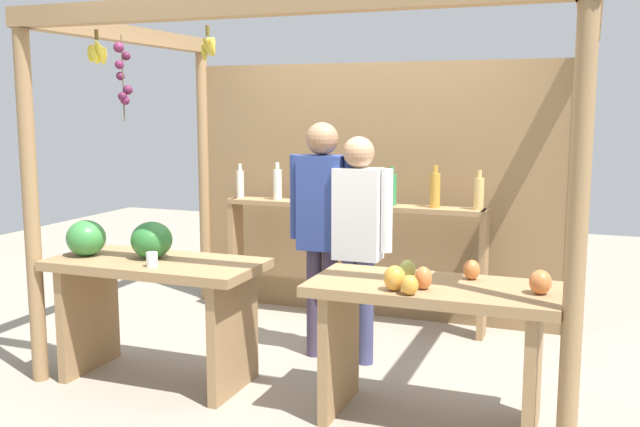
% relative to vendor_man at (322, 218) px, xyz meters
% --- Properties ---
extents(ground_plane, '(12.00, 12.00, 0.00)m').
position_rel_vendor_man_xyz_m(ground_plane, '(0.06, 0.02, -1.01)').
color(ground_plane, gray).
rests_on(ground_plane, ground).
extents(market_stall, '(3.39, 2.29, 2.37)m').
position_rel_vendor_man_xyz_m(market_stall, '(0.05, 0.53, 0.38)').
color(market_stall, '#99754C').
rests_on(market_stall, ground).
extents(fruit_counter_left, '(1.37, 0.64, 1.04)m').
position_rel_vendor_man_xyz_m(fruit_counter_left, '(-0.90, -0.80, -0.35)').
color(fruit_counter_left, '#99754C').
rests_on(fruit_counter_left, ground).
extents(fruit_counter_right, '(1.37, 0.66, 0.94)m').
position_rel_vendor_man_xyz_m(fruit_counter_right, '(0.96, -0.80, -0.41)').
color(fruit_counter_right, '#99754C').
rests_on(fruit_counter_right, ground).
extents(bottle_shelf_unit, '(2.17, 0.22, 1.33)m').
position_rel_vendor_man_xyz_m(bottle_shelf_unit, '(-0.04, 0.83, -0.20)').
color(bottle_shelf_unit, '#99754C').
rests_on(bottle_shelf_unit, ground).
extents(vendor_man, '(0.48, 0.23, 1.67)m').
position_rel_vendor_man_xyz_m(vendor_man, '(0.00, 0.00, 0.00)').
color(vendor_man, '#41374F').
rests_on(vendor_man, ground).
extents(vendor_woman, '(0.48, 0.21, 1.58)m').
position_rel_vendor_man_xyz_m(vendor_woman, '(0.27, -0.03, -0.06)').
color(vendor_woman, '#40436F').
rests_on(vendor_woman, ground).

